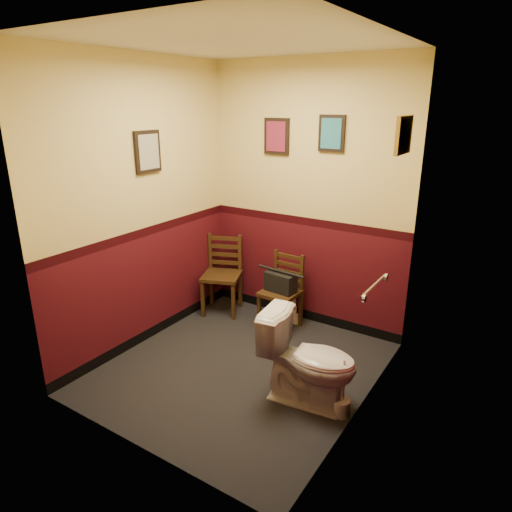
% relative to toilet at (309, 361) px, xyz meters
% --- Properties ---
extents(floor, '(2.20, 2.40, 0.00)m').
position_rel_toilet_xyz_m(floor, '(-0.72, 0.11, -0.37)').
color(floor, black).
rests_on(floor, ground).
extents(ceiling, '(2.20, 2.40, 0.00)m').
position_rel_toilet_xyz_m(ceiling, '(-0.72, 0.11, 2.33)').
color(ceiling, silver).
rests_on(ceiling, ground).
extents(wall_back, '(2.20, 0.00, 2.70)m').
position_rel_toilet_xyz_m(wall_back, '(-0.72, 1.31, 0.98)').
color(wall_back, '#460D15').
rests_on(wall_back, ground).
extents(wall_front, '(2.20, 0.00, 2.70)m').
position_rel_toilet_xyz_m(wall_front, '(-0.72, -1.09, 0.98)').
color(wall_front, '#460D15').
rests_on(wall_front, ground).
extents(wall_left, '(0.00, 2.40, 2.70)m').
position_rel_toilet_xyz_m(wall_left, '(-1.82, 0.11, 0.98)').
color(wall_left, '#460D15').
rests_on(wall_left, ground).
extents(wall_right, '(0.00, 2.40, 2.70)m').
position_rel_toilet_xyz_m(wall_right, '(0.38, 0.11, 0.98)').
color(wall_right, '#460D15').
rests_on(wall_right, ground).
extents(grab_bar, '(0.05, 0.56, 0.06)m').
position_rel_toilet_xyz_m(grab_bar, '(0.35, 0.36, 0.58)').
color(grab_bar, silver).
rests_on(grab_bar, wall_right).
extents(framed_print_back_a, '(0.28, 0.04, 0.36)m').
position_rel_toilet_xyz_m(framed_print_back_a, '(-1.07, 1.29, 1.58)').
color(framed_print_back_a, black).
rests_on(framed_print_back_a, wall_back).
extents(framed_print_back_b, '(0.26, 0.04, 0.34)m').
position_rel_toilet_xyz_m(framed_print_back_b, '(-0.47, 1.29, 1.63)').
color(framed_print_back_b, black).
rests_on(framed_print_back_b, wall_back).
extents(framed_print_left, '(0.04, 0.30, 0.38)m').
position_rel_toilet_xyz_m(framed_print_left, '(-1.80, 0.21, 1.48)').
color(framed_print_left, black).
rests_on(framed_print_left, wall_left).
extents(framed_print_right, '(0.04, 0.34, 0.28)m').
position_rel_toilet_xyz_m(framed_print_right, '(0.36, 0.71, 1.68)').
color(framed_print_right, olive).
rests_on(framed_print_right, wall_right).
extents(toilet, '(0.81, 0.51, 0.75)m').
position_rel_toilet_xyz_m(toilet, '(0.00, 0.00, 0.00)').
color(toilet, white).
rests_on(toilet, floor).
extents(toilet_brush, '(0.13, 0.13, 0.48)m').
position_rel_toilet_xyz_m(toilet_brush, '(0.29, -0.01, -0.29)').
color(toilet_brush, silver).
rests_on(toilet_brush, floor).
extents(chair_left, '(0.53, 0.53, 0.87)m').
position_rel_toilet_xyz_m(chair_left, '(-1.58, 1.00, 0.06)').
color(chair_left, '#3F2913').
rests_on(chair_left, floor).
extents(chair_right, '(0.38, 0.38, 0.79)m').
position_rel_toilet_xyz_m(chair_right, '(-0.82, 1.02, 0.03)').
color(chair_right, '#3F2913').
rests_on(chair_right, floor).
extents(handbag, '(0.33, 0.19, 0.23)m').
position_rel_toilet_xyz_m(handbag, '(-0.82, 0.98, 0.14)').
color(handbag, black).
rests_on(handbag, chair_right).
extents(tp_stack, '(0.20, 0.12, 0.27)m').
position_rel_toilet_xyz_m(tp_stack, '(-0.77, 1.16, -0.26)').
color(tp_stack, silver).
rests_on(tp_stack, floor).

